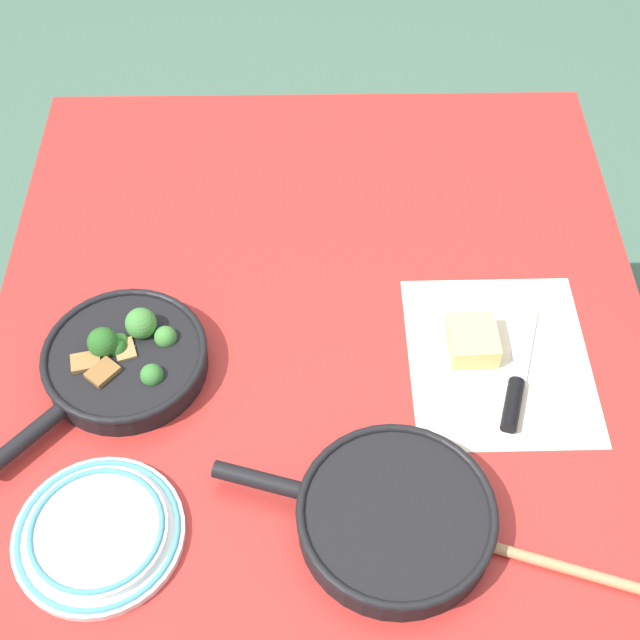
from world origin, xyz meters
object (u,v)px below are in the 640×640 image
at_px(wooden_spoon, 504,550).
at_px(grater_knife, 516,385).
at_px(skillet_broccoli, 123,359).
at_px(cheese_block, 473,341).
at_px(dinner_plate_stack, 98,533).
at_px(skillet_eggs, 394,517).

height_order(wooden_spoon, grater_knife, grater_knife).
height_order(skillet_broccoli, cheese_block, skillet_broccoli).
height_order(skillet_broccoli, dinner_plate_stack, skillet_broccoli).
bearing_deg(cheese_block, wooden_spoon, -179.64).
distance_m(skillet_eggs, wooden_spoon, 0.15).
xyz_separation_m(skillet_eggs, cheese_block, (0.29, -0.14, -0.01)).
bearing_deg(skillet_eggs, skillet_broccoli, -17.27).
xyz_separation_m(grater_knife, cheese_block, (0.07, 0.06, 0.01)).
height_order(grater_knife, dinner_plate_stack, dinner_plate_stack).
bearing_deg(grater_knife, skillet_broccoli, 102.45).
distance_m(skillet_broccoli, dinner_plate_stack, 0.27).
distance_m(skillet_broccoli, wooden_spoon, 0.60).
bearing_deg(skillet_broccoli, wooden_spoon, 102.03).
height_order(skillet_eggs, cheese_block, skillet_eggs).
bearing_deg(skillet_broccoli, grater_knife, 127.46).
bearing_deg(wooden_spoon, dinner_plate_stack, 15.10).
bearing_deg(dinner_plate_stack, skillet_broccoli, -0.47).
xyz_separation_m(skillet_broccoli, grater_knife, (-0.04, -0.58, -0.02)).
distance_m(cheese_block, dinner_plate_stack, 0.60).
relative_size(skillet_eggs, cheese_block, 4.44).
xyz_separation_m(skillet_broccoli, dinner_plate_stack, (-0.27, 0.00, -0.01)).
bearing_deg(skillet_eggs, dinner_plate_stack, 18.34).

